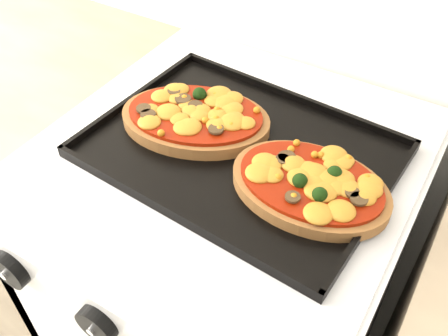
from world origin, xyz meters
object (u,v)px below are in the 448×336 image
Objects in this scene: stove at (228,298)px; pizza_left at (195,117)px; pizza_right at (310,184)px; baking_tray at (240,148)px.

stove is 0.49m from pizza_left.
pizza_right reaches higher than stove.
stove is 1.97× the size of baking_tray.
pizza_right is at bearing -12.15° from stove.
pizza_right reaches higher than baking_tray.
pizza_left reaches higher than stove.
pizza_left is (-0.07, 0.01, 0.48)m from stove.
baking_tray is at bearing -7.83° from pizza_left.
stove is at bearing -7.21° from pizza_left.
baking_tray is 1.97× the size of pizza_right.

